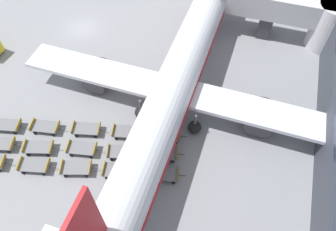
{
  "coord_description": "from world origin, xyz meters",
  "views": [
    {
      "loc": [
        21.09,
        -29.73,
        27.96
      ],
      "look_at": [
        15.42,
        -11.55,
        1.91
      ],
      "focal_mm": 35.0,
      "sensor_mm": 36.0,
      "label": 1
    }
  ],
  "objects_px": {
    "baggage_dolly_row_mid_a_col_a": "(0,144)",
    "baggage_dolly_row_mid_a_col_e": "(163,153)",
    "baggage_dolly_row_near_col_b": "(34,165)",
    "baggage_dolly_row_mid_b_col_d": "(127,132)",
    "baggage_dolly_row_near_col_e": "(164,174)",
    "baggage_dolly_row_mid_b_col_b": "(45,127)",
    "airplane": "(178,79)",
    "baggage_dolly_row_mid_b_col_c": "(86,129)",
    "baggage_dolly_row_mid_a_col_d": "(122,152)",
    "baggage_dolly_row_mid_b_col_a": "(7,125)",
    "baggage_dolly_row_mid_b_col_e": "(166,135)",
    "baggage_dolly_row_mid_a_col_c": "(82,148)",
    "baggage_dolly_row_near_col_d": "(118,171)",
    "baggage_dolly_row_mid_a_col_b": "(39,147)",
    "baggage_dolly_row_near_col_c": "(76,168)"
  },
  "relations": [
    {
      "from": "baggage_dolly_row_mid_a_col_c",
      "to": "baggage_dolly_row_near_col_d",
      "type": "bearing_deg",
      "value": -15.7
    },
    {
      "from": "baggage_dolly_row_mid_b_col_b",
      "to": "baggage_dolly_row_mid_b_col_c",
      "type": "height_order",
      "value": "same"
    },
    {
      "from": "baggage_dolly_row_near_col_e",
      "to": "baggage_dolly_row_mid_b_col_a",
      "type": "bearing_deg",
      "value": 178.59
    },
    {
      "from": "baggage_dolly_row_mid_b_col_e",
      "to": "baggage_dolly_row_mid_a_col_b",
      "type": "bearing_deg",
      "value": -156.27
    },
    {
      "from": "baggage_dolly_row_near_col_d",
      "to": "baggage_dolly_row_mid_b_col_d",
      "type": "bearing_deg",
      "value": 101.3
    },
    {
      "from": "baggage_dolly_row_mid_a_col_d",
      "to": "airplane",
      "type": "bearing_deg",
      "value": 68.72
    },
    {
      "from": "baggage_dolly_row_near_col_c",
      "to": "baggage_dolly_row_near_col_d",
      "type": "relative_size",
      "value": 1.0
    },
    {
      "from": "baggage_dolly_row_near_col_d",
      "to": "baggage_dolly_row_mid_b_col_b",
      "type": "bearing_deg",
      "value": 165.03
    },
    {
      "from": "baggage_dolly_row_mid_a_col_a",
      "to": "baggage_dolly_row_mid_b_col_d",
      "type": "distance_m",
      "value": 12.37
    },
    {
      "from": "airplane",
      "to": "baggage_dolly_row_mid_a_col_b",
      "type": "xyz_separation_m",
      "value": [
        -11.08,
        -10.01,
        -2.9
      ]
    },
    {
      "from": "baggage_dolly_row_mid_b_col_d",
      "to": "baggage_dolly_row_mid_b_col_e",
      "type": "height_order",
      "value": "same"
    },
    {
      "from": "baggage_dolly_row_mid_a_col_b",
      "to": "baggage_dolly_row_mid_b_col_e",
      "type": "height_order",
      "value": "same"
    },
    {
      "from": "baggage_dolly_row_mid_b_col_a",
      "to": "baggage_dolly_row_mid_b_col_b",
      "type": "xyz_separation_m",
      "value": [
        3.88,
        0.99,
        0.0
      ]
    },
    {
      "from": "airplane",
      "to": "baggage_dolly_row_mid_b_col_c",
      "type": "xyz_separation_m",
      "value": [
        -7.58,
        -6.67,
        -2.9
      ]
    },
    {
      "from": "baggage_dolly_row_mid_b_col_b",
      "to": "baggage_dolly_row_mid_a_col_a",
      "type": "bearing_deg",
      "value": -135.67
    },
    {
      "from": "airplane",
      "to": "baggage_dolly_row_mid_a_col_c",
      "type": "distance_m",
      "value": 11.66
    },
    {
      "from": "baggage_dolly_row_mid_a_col_b",
      "to": "baggage_dolly_row_mid_b_col_c",
      "type": "height_order",
      "value": "same"
    },
    {
      "from": "baggage_dolly_row_mid_b_col_d",
      "to": "baggage_dolly_row_near_col_c",
      "type": "bearing_deg",
      "value": -120.24
    },
    {
      "from": "airplane",
      "to": "baggage_dolly_row_mid_b_col_e",
      "type": "distance_m",
      "value": 5.78
    },
    {
      "from": "baggage_dolly_row_mid_b_col_a",
      "to": "baggage_dolly_row_mid_a_col_b",
      "type": "bearing_deg",
      "value": -16.71
    },
    {
      "from": "baggage_dolly_row_near_col_d",
      "to": "baggage_dolly_row_mid_a_col_c",
      "type": "bearing_deg",
      "value": 164.3
    },
    {
      "from": "baggage_dolly_row_near_col_b",
      "to": "baggage_dolly_row_mid_b_col_a",
      "type": "distance_m",
      "value": 6.03
    },
    {
      "from": "baggage_dolly_row_near_col_e",
      "to": "baggage_dolly_row_mid_b_col_d",
      "type": "height_order",
      "value": "same"
    },
    {
      "from": "baggage_dolly_row_near_col_b",
      "to": "baggage_dolly_row_mid_b_col_d",
      "type": "height_order",
      "value": "same"
    },
    {
      "from": "baggage_dolly_row_mid_a_col_c",
      "to": "baggage_dolly_row_mid_a_col_d",
      "type": "bearing_deg",
      "value": 11.79
    },
    {
      "from": "baggage_dolly_row_mid_a_col_d",
      "to": "baggage_dolly_row_mid_b_col_a",
      "type": "height_order",
      "value": "same"
    },
    {
      "from": "baggage_dolly_row_near_col_e",
      "to": "baggage_dolly_row_mid_a_col_a",
      "type": "xyz_separation_m",
      "value": [
        -16.28,
        -1.72,
        0.0
      ]
    },
    {
      "from": "baggage_dolly_row_near_col_e",
      "to": "baggage_dolly_row_mid_a_col_d",
      "type": "bearing_deg",
      "value": 167.35
    },
    {
      "from": "baggage_dolly_row_near_col_c",
      "to": "baggage_dolly_row_near_col_b",
      "type": "bearing_deg",
      "value": -166.57
    },
    {
      "from": "baggage_dolly_row_near_col_e",
      "to": "baggage_dolly_row_mid_b_col_e",
      "type": "xyz_separation_m",
      "value": [
        -1.04,
        4.09,
        0.0
      ]
    },
    {
      "from": "baggage_dolly_row_mid_b_col_a",
      "to": "baggage_dolly_row_mid_b_col_d",
      "type": "relative_size",
      "value": 1.0
    },
    {
      "from": "baggage_dolly_row_near_col_e",
      "to": "baggage_dolly_row_mid_b_col_a",
      "type": "distance_m",
      "value": 16.95
    },
    {
      "from": "baggage_dolly_row_mid_a_col_b",
      "to": "baggage_dolly_row_mid_b_col_b",
      "type": "height_order",
      "value": "same"
    },
    {
      "from": "baggage_dolly_row_near_col_e",
      "to": "baggage_dolly_row_mid_b_col_b",
      "type": "distance_m",
      "value": 13.15
    },
    {
      "from": "baggage_dolly_row_near_col_c",
      "to": "baggage_dolly_row_mid_a_col_d",
      "type": "height_order",
      "value": "same"
    },
    {
      "from": "baggage_dolly_row_mid_a_col_a",
      "to": "baggage_dolly_row_near_col_d",
      "type": "bearing_deg",
      "value": 3.47
    },
    {
      "from": "baggage_dolly_row_mid_a_col_d",
      "to": "baggage_dolly_row_mid_b_col_a",
      "type": "bearing_deg",
      "value": -177.22
    },
    {
      "from": "baggage_dolly_row_near_col_d",
      "to": "baggage_dolly_row_mid_a_col_c",
      "type": "relative_size",
      "value": 1.0
    },
    {
      "from": "airplane",
      "to": "baggage_dolly_row_near_col_b",
      "type": "relative_size",
      "value": 12.11
    },
    {
      "from": "baggage_dolly_row_near_col_d",
      "to": "baggage_dolly_row_mid_b_col_e",
      "type": "relative_size",
      "value": 1.0
    },
    {
      "from": "baggage_dolly_row_mid_b_col_c",
      "to": "baggage_dolly_row_mid_b_col_d",
      "type": "relative_size",
      "value": 1.0
    },
    {
      "from": "baggage_dolly_row_near_col_b",
      "to": "baggage_dolly_row_near_col_d",
      "type": "relative_size",
      "value": 1.0
    },
    {
      "from": "baggage_dolly_row_mid_a_col_d",
      "to": "baggage_dolly_row_mid_b_col_e",
      "type": "distance_m",
      "value": 4.65
    },
    {
      "from": "airplane",
      "to": "baggage_dolly_row_mid_a_col_b",
      "type": "height_order",
      "value": "airplane"
    },
    {
      "from": "baggage_dolly_row_mid_b_col_d",
      "to": "baggage_dolly_row_mid_a_col_d",
      "type": "bearing_deg",
      "value": -79.14
    },
    {
      "from": "baggage_dolly_row_mid_b_col_b",
      "to": "baggage_dolly_row_mid_b_col_c",
      "type": "bearing_deg",
      "value": 13.72
    },
    {
      "from": "baggage_dolly_row_mid_a_col_b",
      "to": "baggage_dolly_row_mid_b_col_d",
      "type": "bearing_deg",
      "value": 29.28
    },
    {
      "from": "baggage_dolly_row_near_col_c",
      "to": "baggage_dolly_row_mid_a_col_d",
      "type": "distance_m",
      "value": 4.47
    },
    {
      "from": "baggage_dolly_row_mid_a_col_a",
      "to": "baggage_dolly_row_mid_a_col_e",
      "type": "height_order",
      "value": "same"
    },
    {
      "from": "baggage_dolly_row_near_col_d",
      "to": "baggage_dolly_row_near_col_e",
      "type": "distance_m",
      "value": 4.23
    }
  ]
}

